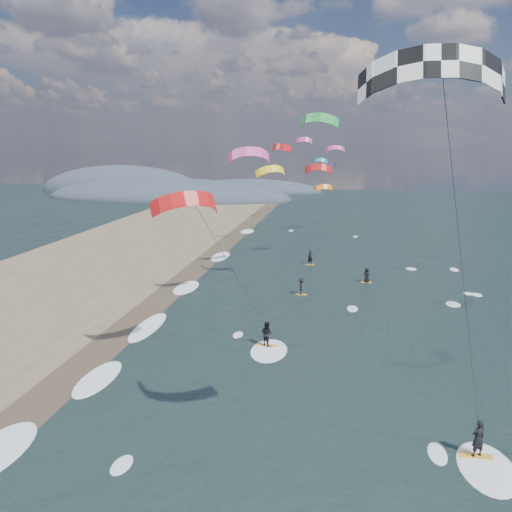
# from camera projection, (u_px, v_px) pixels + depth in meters

# --- Properties ---
(ground) EXTENTS (260.00, 260.00, 0.00)m
(ground) POSITION_uv_depth(u_px,v_px,m) (232.00, 454.00, 24.13)
(ground) COLOR black
(ground) RESTS_ON ground
(wet_sand_strip) EXTENTS (3.00, 240.00, 0.00)m
(wet_sand_strip) POSITION_uv_depth(u_px,v_px,m) (101.00, 351.00, 35.79)
(wet_sand_strip) COLOR #382D23
(wet_sand_strip) RESTS_ON ground
(coastal_hills) EXTENTS (80.00, 41.00, 15.00)m
(coastal_hills) POSITION_uv_depth(u_px,v_px,m) (161.00, 194.00, 135.21)
(coastal_hills) COLOR #3D4756
(coastal_hills) RESTS_ON ground
(kitesurfer_near_a) EXTENTS (7.90, 8.36, 18.03)m
(kitesurfer_near_a) POSITION_uv_depth(u_px,v_px,m) (452.00, 162.00, 16.39)
(kitesurfer_near_a) COLOR orange
(kitesurfer_near_a) RESTS_ON ground
(kitesurfer_near_b) EXTENTS (7.23, 9.23, 12.61)m
(kitesurfer_near_b) POSITION_uv_depth(u_px,v_px,m) (218.00, 249.00, 31.01)
(kitesurfer_near_b) COLOR orange
(kitesurfer_near_b) RESTS_ON ground
(far_kitesurfers) EXTENTS (7.52, 12.79, 1.78)m
(far_kitesurfers) POSITION_uv_depth(u_px,v_px,m) (322.00, 276.00, 52.11)
(far_kitesurfers) COLOR orange
(far_kitesurfers) RESTS_ON ground
(bg_kite_field) EXTENTS (10.18, 72.21, 10.58)m
(bg_kite_field) POSITION_uv_depth(u_px,v_px,m) (311.00, 156.00, 69.88)
(bg_kite_field) COLOR #D83F8C
(bg_kite_field) RESTS_ON ground
(shoreline_surf) EXTENTS (2.40, 79.40, 0.11)m
(shoreline_surf) POSITION_uv_depth(u_px,v_px,m) (143.00, 328.00, 40.13)
(shoreline_surf) COLOR white
(shoreline_surf) RESTS_ON ground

